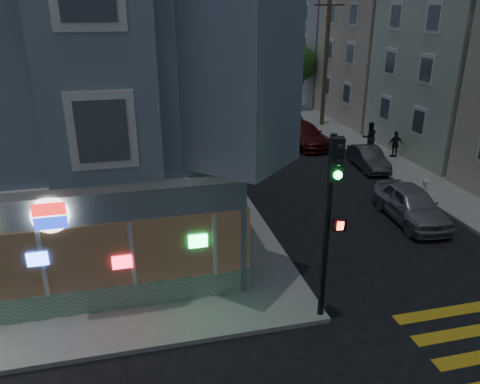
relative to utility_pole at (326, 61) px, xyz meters
name	(u,v)px	position (x,y,z in m)	size (l,w,h in m)	color
sidewalk_ne	(457,121)	(11.00, -1.00, -4.72)	(24.00, 42.00, 0.15)	gray
corner_building	(20,84)	(-18.00, -13.02, 1.02)	(14.60, 14.60, 11.40)	slate
row_house_c	(411,59)	(7.50, 1.00, -0.15)	(12.00, 8.60, 9.00)	#BFA093
row_house_d	(358,41)	(7.50, 10.00, 0.60)	(12.00, 8.60, 10.50)	#A7A4B5
utility_pole	(326,61)	(0.00, 0.00, 0.00)	(2.20, 0.30, 9.00)	#4C3826
street_tree_near	(299,64)	(0.20, 6.00, -0.86)	(3.00, 3.00, 5.30)	#4C3826
street_tree_far	(271,55)	(0.20, 14.00, -0.86)	(3.00, 3.00, 5.30)	#4C3826
pedestrian_a	(369,137)	(-0.05, -7.33, -3.70)	(0.92, 0.71, 1.88)	black
pedestrian_b	(395,144)	(1.00, -8.54, -3.87)	(0.91, 0.38, 1.55)	black
parked_car_a	(411,204)	(-2.89, -16.36, -4.05)	(1.77, 4.40, 1.50)	#96989D
parked_car_b	(368,158)	(-1.30, -9.66, -4.20)	(1.27, 3.64, 1.20)	#3E4144
parked_car_c	(304,135)	(-3.14, -4.46, -4.08)	(2.01, 4.95, 1.44)	#531314
parked_car_d	(286,118)	(-2.58, 0.74, -4.18)	(2.05, 4.44, 1.23)	#A7ACB2
traffic_signal	(332,200)	(-9.18, -21.84, -0.99)	(0.67, 0.61, 5.41)	black
fire_hydrant	(425,186)	(-0.70, -14.11, -4.26)	(0.42, 0.24, 0.73)	white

